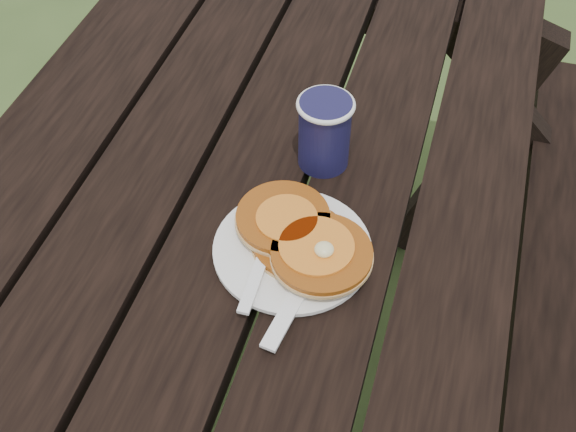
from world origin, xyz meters
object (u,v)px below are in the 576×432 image
(picnic_table, at_px, (248,353))
(coffee_cup, at_px, (325,129))
(plate, at_px, (292,250))
(pancake_stack, at_px, (303,238))

(picnic_table, height_order, coffee_cup, coffee_cup)
(picnic_table, bearing_deg, coffee_cup, 53.62)
(plate, distance_m, coffee_cup, 0.18)
(picnic_table, relative_size, plate, 9.08)
(plate, distance_m, pancake_stack, 0.02)
(picnic_table, bearing_deg, plate, -28.92)
(plate, xyz_separation_m, coffee_cup, (-0.00, 0.17, 0.06))
(plate, relative_size, coffee_cup, 1.81)
(picnic_table, xyz_separation_m, coffee_cup, (0.09, 0.12, 0.44))
(picnic_table, relative_size, coffee_cup, 16.45)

